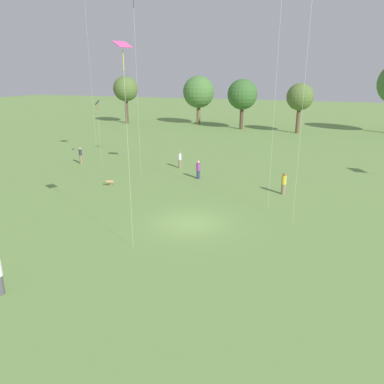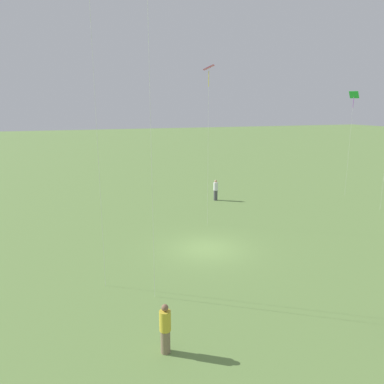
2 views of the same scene
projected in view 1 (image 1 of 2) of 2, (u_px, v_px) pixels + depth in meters
ground_plane at (191, 223)px, 24.48m from camera, size 240.00×240.00×0.00m
tree_0 at (126, 89)px, 71.56m from camera, size 4.71×4.71×8.88m
tree_1 at (199, 92)px, 69.99m from camera, size 5.87×5.87×8.97m
tree_2 at (242, 95)px, 63.94m from camera, size 5.12×5.12×8.47m
tree_3 at (300, 97)px, 59.60m from camera, size 4.27×4.27×7.92m
person_1 at (284, 184)px, 30.06m from camera, size 0.49×0.49×1.80m
person_3 at (81, 156)px, 40.28m from camera, size 0.36×0.36×1.77m
person_5 at (180, 159)px, 38.43m from camera, size 0.46×0.46×1.77m
person_6 at (198, 170)px, 34.56m from camera, size 0.54×0.54×1.70m
kite_0 at (97, 105)px, 39.62m from camera, size 0.75×0.77×6.65m
kite_5 at (123, 57)px, 17.99m from camera, size 0.96×0.99×10.85m
kite_9 at (133, 1)px, 32.17m from camera, size 1.14×1.16×16.23m
dog_1 at (109, 182)px, 32.55m from camera, size 0.72×0.51×0.50m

